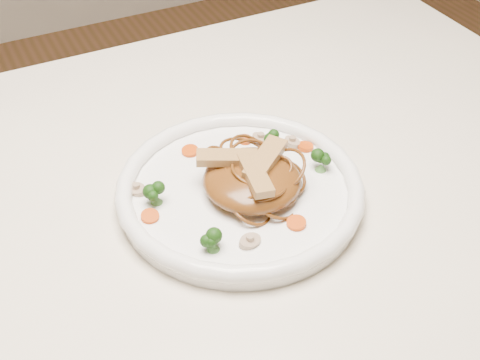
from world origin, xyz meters
name	(u,v)px	position (x,y,z in m)	size (l,w,h in m)	color
table	(188,264)	(0.00, 0.00, 0.65)	(1.20, 0.80, 0.75)	beige
plate	(240,194)	(0.06, -0.02, 0.76)	(0.28, 0.28, 0.02)	white
noodle_mound	(252,180)	(0.08, -0.03, 0.78)	(0.11, 0.11, 0.04)	brown
chicken_a	(265,159)	(0.09, -0.02, 0.80)	(0.07, 0.02, 0.01)	tan
chicken_b	(227,158)	(0.06, 0.00, 0.80)	(0.07, 0.02, 0.01)	tan
chicken_c	(255,175)	(0.07, -0.04, 0.80)	(0.07, 0.02, 0.01)	tan
broccoli_0	(272,141)	(0.13, 0.03, 0.78)	(0.03, 0.03, 0.03)	#18460E
broccoli_1	(156,192)	(-0.03, 0.00, 0.78)	(0.03, 0.03, 0.03)	#18460E
broccoli_2	(213,240)	(0.00, -0.09, 0.78)	(0.02, 0.02, 0.03)	#18460E
broccoli_3	(322,159)	(0.17, -0.03, 0.78)	(0.03, 0.03, 0.03)	#18460E
carrot_0	(245,140)	(0.11, 0.06, 0.77)	(0.02, 0.02, 0.01)	#D84B07
carrot_1	(150,216)	(-0.05, -0.02, 0.77)	(0.02, 0.02, 0.01)	#D84B07
carrot_2	(306,147)	(0.17, 0.01, 0.77)	(0.02, 0.02, 0.01)	#D84B07
carrot_3	(190,151)	(0.04, 0.07, 0.77)	(0.02, 0.02, 0.01)	#D84B07
carrot_4	(296,223)	(0.09, -0.10, 0.77)	(0.02, 0.02, 0.01)	#D84B07
mushroom_0	(250,241)	(0.04, -0.10, 0.77)	(0.03, 0.03, 0.01)	#C3AC92
mushroom_1	(292,142)	(0.16, 0.03, 0.77)	(0.03, 0.03, 0.01)	#C3AC92
mushroom_2	(137,189)	(-0.04, 0.03, 0.77)	(0.03, 0.03, 0.01)	#C3AC92
mushroom_3	(261,139)	(0.13, 0.05, 0.77)	(0.03, 0.03, 0.01)	#C3AC92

